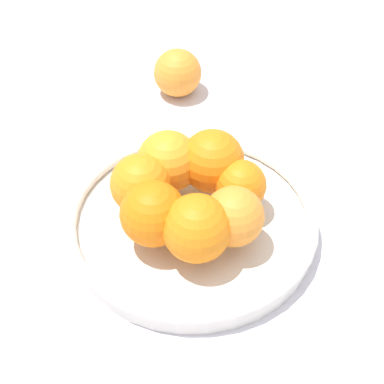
% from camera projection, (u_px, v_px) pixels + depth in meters
% --- Properties ---
extents(ground_plane, '(4.00, 4.00, 0.00)m').
position_uv_depth(ground_plane, '(192.00, 231.00, 0.83)').
color(ground_plane, silver).
extents(fruit_bowl, '(0.32, 0.32, 0.03)m').
position_uv_depth(fruit_bowl, '(192.00, 223.00, 0.82)').
color(fruit_bowl, silver).
rests_on(fruit_bowl, ground_plane).
extents(orange_pile, '(0.20, 0.20, 0.08)m').
position_uv_depth(orange_pile, '(188.00, 191.00, 0.78)').
color(orange_pile, orange).
rests_on(orange_pile, fruit_bowl).
extents(stray_orange, '(0.08, 0.08, 0.08)m').
position_uv_depth(stray_orange, '(178.00, 73.00, 1.02)').
color(stray_orange, orange).
rests_on(stray_orange, ground_plane).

